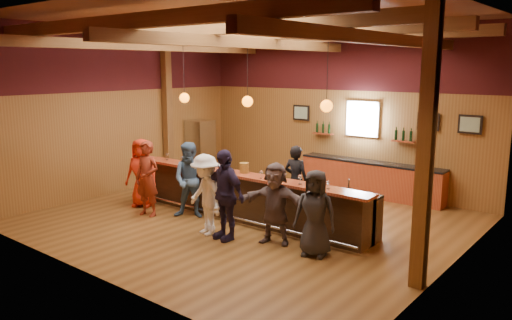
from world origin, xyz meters
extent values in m
plane|color=brown|center=(0.00, 0.00, 0.00)|extent=(9.00, 9.00, 0.00)
cube|color=brown|center=(0.00, 4.00, 2.25)|extent=(9.00, 0.04, 4.50)
cube|color=brown|center=(0.00, -4.00, 2.25)|extent=(9.00, 0.04, 4.50)
cube|color=brown|center=(-4.50, 0.00, 2.25)|extent=(0.04, 8.00, 4.50)
cube|color=brown|center=(4.50, 0.00, 2.25)|extent=(0.04, 8.00, 4.50)
cube|color=brown|center=(0.00, 0.00, 4.50)|extent=(9.00, 8.00, 0.04)
cube|color=#3B1012|center=(0.00, 3.98, 3.65)|extent=(9.00, 0.01, 1.70)
cube|color=#3B1012|center=(-4.48, 0.00, 3.65)|extent=(0.01, 8.00, 1.70)
cube|color=#3B1012|center=(4.48, 0.00, 3.65)|extent=(0.01, 8.00, 1.70)
cube|color=brown|center=(-4.35, 1.50, 2.25)|extent=(0.22, 0.22, 4.50)
cube|color=brown|center=(4.35, -1.00, 2.25)|extent=(0.22, 0.22, 4.50)
cube|color=brown|center=(0.00, -3.00, 4.20)|extent=(8.80, 0.20, 0.25)
cube|color=brown|center=(0.00, -1.00, 4.20)|extent=(8.80, 0.20, 0.25)
cube|color=brown|center=(0.00, 1.00, 4.20)|extent=(8.80, 0.20, 0.25)
cube|color=brown|center=(0.00, 3.00, 4.20)|extent=(8.80, 0.20, 0.25)
cube|color=brown|center=(-3.00, 0.00, 3.95)|extent=(0.18, 7.80, 0.22)
cube|color=brown|center=(0.00, 0.00, 3.95)|extent=(0.18, 7.80, 0.22)
cube|color=brown|center=(3.00, 0.00, 3.95)|extent=(0.18, 7.80, 0.22)
cube|color=black|center=(0.00, 0.00, 0.53)|extent=(6.00, 0.60, 1.05)
cube|color=maroon|center=(0.00, -0.18, 1.08)|extent=(6.30, 0.50, 0.06)
cube|color=black|center=(0.00, 0.38, 0.93)|extent=(6.00, 0.48, 0.05)
cube|color=black|center=(0.00, 0.38, 0.45)|extent=(6.00, 0.48, 0.90)
cube|color=silver|center=(2.00, 0.38, 0.88)|extent=(0.45, 0.40, 0.14)
cube|color=silver|center=(2.50, 0.38, 0.88)|extent=(0.45, 0.40, 0.14)
cylinder|color=silver|center=(0.00, -0.42, 0.15)|extent=(6.00, 0.06, 0.06)
cube|color=maroon|center=(1.20, 3.72, 0.45)|extent=(4.00, 0.50, 0.90)
cube|color=black|center=(1.20, 3.72, 0.93)|extent=(4.00, 0.52, 0.05)
cube|color=silver|center=(0.80, 3.95, 2.05)|extent=(0.95, 0.08, 0.95)
cube|color=white|center=(0.80, 3.90, 2.05)|extent=(0.78, 0.01, 0.78)
cube|color=black|center=(-1.20, 3.94, 2.10)|extent=(0.55, 0.04, 0.45)
cube|color=silver|center=(-1.20, 3.92, 2.10)|extent=(0.45, 0.01, 0.35)
cube|color=black|center=(2.60, 3.94, 2.10)|extent=(0.55, 0.04, 0.45)
cube|color=silver|center=(2.60, 3.92, 2.10)|extent=(0.45, 0.01, 0.35)
cube|color=black|center=(3.60, 3.94, 2.10)|extent=(0.55, 0.04, 0.45)
cube|color=silver|center=(3.60, 3.92, 2.10)|extent=(0.45, 0.01, 0.35)
cube|color=maroon|center=(-0.40, 3.88, 1.55)|extent=(0.60, 0.18, 0.04)
cylinder|color=black|center=(-0.60, 3.88, 1.70)|extent=(0.07, 0.07, 0.26)
cylinder|color=black|center=(-0.40, 3.88, 1.70)|extent=(0.07, 0.07, 0.26)
cylinder|color=black|center=(-0.20, 3.88, 1.70)|extent=(0.07, 0.07, 0.26)
cube|color=maroon|center=(2.00, 3.88, 1.55)|extent=(0.60, 0.18, 0.04)
cylinder|color=black|center=(1.80, 3.88, 1.70)|extent=(0.07, 0.07, 0.26)
cylinder|color=black|center=(2.00, 3.88, 1.70)|extent=(0.07, 0.07, 0.26)
cylinder|color=black|center=(2.20, 3.88, 1.70)|extent=(0.07, 0.07, 0.26)
cylinder|color=black|center=(-2.00, 0.00, 3.33)|extent=(0.01, 0.01, 1.25)
sphere|color=orange|center=(-2.00, 0.00, 2.70)|extent=(0.24, 0.24, 0.24)
cylinder|color=black|center=(0.00, 0.00, 3.33)|extent=(0.01, 0.01, 1.25)
sphere|color=orange|center=(0.00, 0.00, 2.70)|extent=(0.24, 0.24, 0.24)
cylinder|color=black|center=(2.00, 0.00, 3.33)|extent=(0.01, 0.01, 1.25)
sphere|color=orange|center=(2.00, 0.00, 2.70)|extent=(0.24, 0.24, 0.24)
cube|color=silver|center=(-4.10, 2.60, 0.90)|extent=(0.70, 0.70, 1.80)
imported|color=red|center=(-2.80, -0.75, 0.85)|extent=(0.98, 0.82, 1.70)
imported|color=maroon|center=(-2.05, -1.19, 0.88)|extent=(0.71, 0.53, 1.77)
imported|color=#436286|center=(-1.15, -0.65, 0.88)|extent=(1.08, 1.02, 1.76)
imported|color=white|center=(-0.05, -1.30, 0.85)|extent=(1.23, 0.91, 1.70)
imported|color=#251D3A|center=(0.44, -1.26, 0.92)|extent=(1.14, 0.61, 1.85)
imported|color=brown|center=(1.39, -0.83, 0.81)|extent=(1.58, 0.89, 1.63)
imported|color=#252427|center=(2.34, -0.88, 0.81)|extent=(0.90, 0.71, 1.62)
imported|color=black|center=(0.65, 0.98, 0.84)|extent=(0.64, 0.44, 1.67)
cylinder|color=olive|center=(-0.04, -0.07, 1.22)|extent=(0.21, 0.21, 0.23)
cylinder|color=black|center=(0.82, -0.08, 1.24)|extent=(0.07, 0.07, 0.25)
cylinder|color=black|center=(0.82, -0.08, 1.41)|extent=(0.03, 0.03, 0.09)
cylinder|color=black|center=(0.79, -0.09, 1.23)|extent=(0.07, 0.07, 0.23)
cylinder|color=black|center=(0.79, -0.09, 1.38)|extent=(0.02, 0.02, 0.08)
cylinder|color=silver|center=(-2.57, -0.11, 1.11)|extent=(0.07, 0.07, 0.01)
cylinder|color=silver|center=(-2.57, -0.11, 1.17)|extent=(0.01, 0.01, 0.10)
sphere|color=silver|center=(-2.57, -0.11, 1.25)|extent=(0.08, 0.08, 0.08)
cylinder|color=silver|center=(-1.95, -0.18, 1.11)|extent=(0.07, 0.07, 0.01)
cylinder|color=silver|center=(-1.95, -0.18, 1.17)|extent=(0.01, 0.01, 0.10)
sphere|color=silver|center=(-1.95, -0.18, 1.25)|extent=(0.08, 0.08, 0.08)
cylinder|color=silver|center=(-1.74, -0.12, 1.11)|extent=(0.08, 0.08, 0.01)
cylinder|color=silver|center=(-1.74, -0.12, 1.17)|extent=(0.01, 0.01, 0.11)
sphere|color=silver|center=(-1.74, -0.12, 1.26)|extent=(0.09, 0.09, 0.09)
cylinder|color=silver|center=(-0.94, -0.23, 1.11)|extent=(0.06, 0.06, 0.01)
cylinder|color=silver|center=(-0.94, -0.23, 1.16)|extent=(0.01, 0.01, 0.09)
sphere|color=silver|center=(-0.94, -0.23, 1.24)|extent=(0.07, 0.07, 0.07)
cylinder|color=silver|center=(-0.50, -0.10, 1.11)|extent=(0.07, 0.07, 0.01)
cylinder|color=silver|center=(-0.50, -0.10, 1.17)|extent=(0.01, 0.01, 0.11)
sphere|color=silver|center=(-0.50, -0.10, 1.26)|extent=(0.09, 0.09, 0.09)
cylinder|color=silver|center=(0.61, -0.28, 1.11)|extent=(0.07, 0.07, 0.01)
cylinder|color=silver|center=(0.61, -0.28, 1.17)|extent=(0.01, 0.01, 0.10)
sphere|color=silver|center=(0.61, -0.28, 1.24)|extent=(0.08, 0.08, 0.08)
cylinder|color=silver|center=(1.56, -0.22, 1.11)|extent=(0.08, 0.08, 0.01)
cylinder|color=silver|center=(1.56, -0.22, 1.17)|extent=(0.01, 0.01, 0.11)
sphere|color=silver|center=(1.56, -0.22, 1.27)|extent=(0.09, 0.09, 0.09)
cylinder|color=silver|center=(2.20, -0.20, 1.11)|extent=(0.07, 0.07, 0.01)
cylinder|color=silver|center=(2.20, -0.20, 1.16)|extent=(0.01, 0.01, 0.09)
sphere|color=silver|center=(2.20, -0.20, 1.24)|extent=(0.07, 0.07, 0.07)
camera|label=1|loc=(7.01, -8.43, 3.47)|focal=35.00mm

